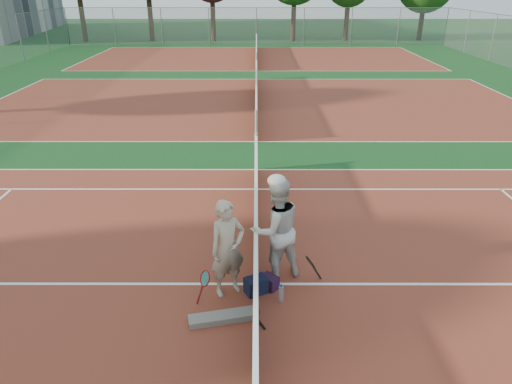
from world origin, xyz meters
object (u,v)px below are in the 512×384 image
at_px(racket_red, 205,286).
at_px(racket_black_held, 310,269).
at_px(racket_spare, 252,311).
at_px(player_a, 228,249).
at_px(water_bottle, 281,294).
at_px(sports_bag_purple, 270,282).
at_px(net_main, 256,260).
at_px(sports_bag_navy, 256,285).
at_px(player_b, 276,229).

distance_m(racket_red, racket_black_held, 1.89).
height_order(racket_black_held, racket_spare, racket_black_held).
xyz_separation_m(player_a, water_bottle, (0.90, -0.28, -0.72)).
xyz_separation_m(racket_black_held, sports_bag_purple, (-0.72, -0.18, -0.15)).
distance_m(racket_black_held, water_bottle, 0.79).
height_order(net_main, player_a, player_a).
relative_size(net_main, sports_bag_navy, 29.33).
xyz_separation_m(racket_black_held, water_bottle, (-0.54, -0.56, -0.12)).
bearing_deg(player_a, sports_bag_navy, -35.04).
relative_size(player_a, sports_bag_purple, 5.81).
bearing_deg(player_b, net_main, 14.10).
xyz_separation_m(racket_black_held, racket_spare, (-1.03, -0.84, -0.25)).
distance_m(net_main, sports_bag_navy, 0.43).
relative_size(racket_red, water_bottle, 1.88).
bearing_deg(net_main, racket_red, -152.56).
relative_size(player_a, racket_black_held, 3.25).
bearing_deg(racket_black_held, player_a, -10.33).
height_order(player_a, racket_spare, player_a).
bearing_deg(player_a, racket_red, -177.95).
relative_size(player_b, racket_spare, 3.23).
xyz_separation_m(net_main, player_a, (-0.47, -0.20, 0.36)).
xyz_separation_m(net_main, sports_bag_navy, (0.00, -0.23, -0.36)).
height_order(player_a, water_bottle, player_a).
distance_m(net_main, player_a, 0.63).
relative_size(player_a, racket_spare, 2.90).
xyz_separation_m(racket_spare, sports_bag_navy, (0.07, 0.53, 0.13)).
bearing_deg(racket_red, player_b, -7.89).
bearing_deg(sports_bag_purple, racket_red, -162.69).
bearing_deg(player_a, water_bottle, -48.03).
xyz_separation_m(player_a, sports_bag_purple, (0.72, 0.10, -0.75)).
relative_size(player_b, racket_black_held, 3.62).
bearing_deg(racket_spare, water_bottle, -86.15).
bearing_deg(net_main, sports_bag_purple, -22.53).
distance_m(net_main, player_b, 0.64).
height_order(player_b, racket_red, player_b).
bearing_deg(water_bottle, racket_black_held, 45.86).
xyz_separation_m(net_main, racket_spare, (-0.06, -0.76, -0.49)).
height_order(player_a, racket_red, player_a).
xyz_separation_m(racket_red, racket_black_held, (1.82, 0.52, -0.01)).
xyz_separation_m(racket_spare, sports_bag_purple, (0.31, 0.66, 0.11)).
bearing_deg(racket_spare, racket_black_held, -76.97).
bearing_deg(sports_bag_navy, racket_black_held, 18.03).
bearing_deg(racket_spare, net_main, -30.92).
distance_m(player_a, player_b, 0.96).
bearing_deg(sports_bag_purple, sports_bag_navy, -150.80).
bearing_deg(player_b, racket_red, 6.28).
relative_size(racket_black_held, sports_bag_purple, 1.79).
bearing_deg(sports_bag_purple, racket_spare, -114.84).
xyz_separation_m(racket_red, sports_bag_purple, (1.09, 0.34, -0.16)).
xyz_separation_m(player_a, racket_spare, (0.41, -0.56, -0.86)).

